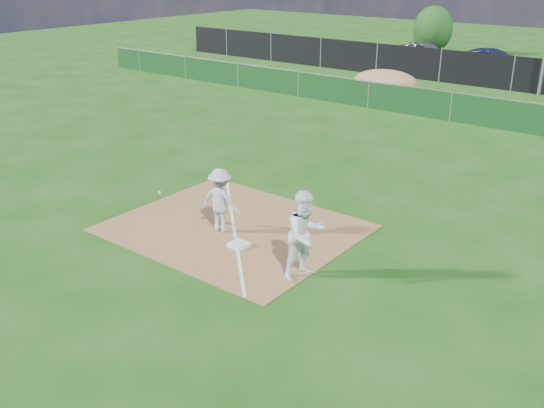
{
  "coord_description": "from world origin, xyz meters",
  "views": [
    {
      "loc": [
        9.61,
        -9.7,
        6.57
      ],
      "look_at": [
        1.26,
        1.0,
        1.0
      ],
      "focal_mm": 40.0,
      "sensor_mm": 36.0,
      "label": 1
    }
  ],
  "objects_px": {
    "first_base": "(239,244)",
    "car_mid": "(493,63)",
    "play_at_first": "(221,200)",
    "car_left": "(425,52)",
    "runner": "(305,235)",
    "tree_left": "(433,29)"
  },
  "relations": [
    {
      "from": "runner",
      "to": "car_mid",
      "type": "relative_size",
      "value": 0.44
    },
    {
      "from": "play_at_first",
      "to": "car_mid",
      "type": "xyz_separation_m",
      "value": [
        -2.16,
        25.91,
        -0.09
      ]
    },
    {
      "from": "runner",
      "to": "play_at_first",
      "type": "bearing_deg",
      "value": 95.86
    },
    {
      "from": "first_base",
      "to": "play_at_first",
      "type": "height_order",
      "value": "play_at_first"
    },
    {
      "from": "tree_left",
      "to": "play_at_first",
      "type": "bearing_deg",
      "value": -74.74
    },
    {
      "from": "play_at_first",
      "to": "car_mid",
      "type": "distance_m",
      "value": 26.0
    },
    {
      "from": "play_at_first",
      "to": "car_left",
      "type": "height_order",
      "value": "play_at_first"
    },
    {
      "from": "runner",
      "to": "car_mid",
      "type": "bearing_deg",
      "value": 28.42
    },
    {
      "from": "runner",
      "to": "tree_left",
      "type": "height_order",
      "value": "tree_left"
    },
    {
      "from": "first_base",
      "to": "play_at_first",
      "type": "bearing_deg",
      "value": 156.13
    },
    {
      "from": "first_base",
      "to": "car_mid",
      "type": "height_order",
      "value": "car_mid"
    },
    {
      "from": "play_at_first",
      "to": "car_left",
      "type": "distance_m",
      "value": 28.68
    },
    {
      "from": "play_at_first",
      "to": "runner",
      "type": "xyz_separation_m",
      "value": [
        3.04,
        -0.62,
        0.15
      ]
    },
    {
      "from": "first_base",
      "to": "car_mid",
      "type": "relative_size",
      "value": 0.09
    },
    {
      "from": "car_left",
      "to": "tree_left",
      "type": "height_order",
      "value": "tree_left"
    },
    {
      "from": "first_base",
      "to": "tree_left",
      "type": "relative_size",
      "value": 0.13
    },
    {
      "from": "runner",
      "to": "car_left",
      "type": "relative_size",
      "value": 0.49
    },
    {
      "from": "first_base",
      "to": "runner",
      "type": "relative_size",
      "value": 0.21
    },
    {
      "from": "car_mid",
      "to": "tree_left",
      "type": "height_order",
      "value": "tree_left"
    },
    {
      "from": "first_base",
      "to": "car_mid",
      "type": "xyz_separation_m",
      "value": [
        -3.11,
        26.33,
        0.7
      ]
    },
    {
      "from": "car_left",
      "to": "tree_left",
      "type": "relative_size",
      "value": 1.24
    },
    {
      "from": "play_at_first",
      "to": "car_left",
      "type": "xyz_separation_m",
      "value": [
        -7.28,
        27.75,
        -0.14
      ]
    }
  ]
}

